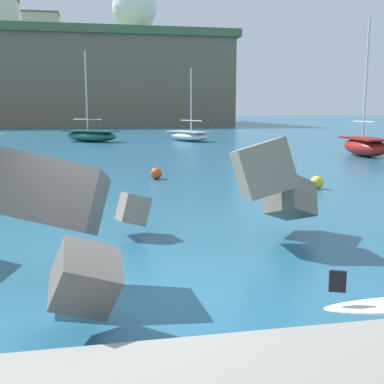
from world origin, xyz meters
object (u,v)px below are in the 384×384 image
boat_mid_left (189,135)px  mooring_buoy_inner (156,173)px  mooring_buoy_middle (317,182)px  station_building_central (42,29)px  boat_mid_right (365,146)px  boat_mid_centre (91,135)px  radar_dome (134,11)px

boat_mid_left → mooring_buoy_inner: size_ratio=13.54×
mooring_buoy_middle → station_building_central: 89.70m
boat_mid_left → boat_mid_right: bearing=-64.2°
boat_mid_left → mooring_buoy_middle: size_ratio=13.54×
mooring_buoy_middle → boat_mid_left: bearing=88.9°
boat_mid_centre → boat_mid_left: bearing=-4.1°
boat_mid_centre → radar_dome: (8.58, 58.99, 20.97)m
boat_mid_right → mooring_buoy_middle: boat_mid_right is taller
boat_mid_centre → mooring_buoy_inner: (2.57, -22.66, -0.31)m
boat_mid_left → boat_mid_right: size_ratio=0.79×
boat_mid_centre → radar_dome: bearing=81.7°
mooring_buoy_inner → mooring_buoy_middle: 6.00m
boat_mid_left → mooring_buoy_inner: 22.75m
boat_mid_left → radar_dome: size_ratio=0.51×
boat_mid_centre → boat_mid_right: size_ratio=0.96×
station_building_central → mooring_buoy_inner: bearing=-81.9°
boat_mid_centre → station_building_central: size_ratio=1.06×
mooring_buoy_inner → station_building_central: 85.65m
boat_mid_right → station_building_central: size_ratio=1.10×
boat_mid_right → mooring_buoy_middle: bearing=-127.1°
boat_mid_centre → station_building_central: 63.43m
boat_mid_right → boat_mid_left: bearing=115.8°
boat_mid_left → station_building_central: size_ratio=0.87×
boat_mid_left → radar_dome: 63.17m
boat_mid_right → station_building_central: bearing=107.9°
boat_mid_left → mooring_buoy_middle: 25.45m
mooring_buoy_inner → mooring_buoy_middle: size_ratio=1.00×
boat_mid_right → station_building_central: (-24.55, 76.04, 17.21)m
mooring_buoy_middle → station_building_central: size_ratio=0.06×
boat_mid_centre → mooring_buoy_inner: boat_mid_centre is taller
boat_mid_left → boat_mid_centre: bearing=175.9°
boat_mid_right → mooring_buoy_middle: (-7.80, -10.31, -0.38)m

